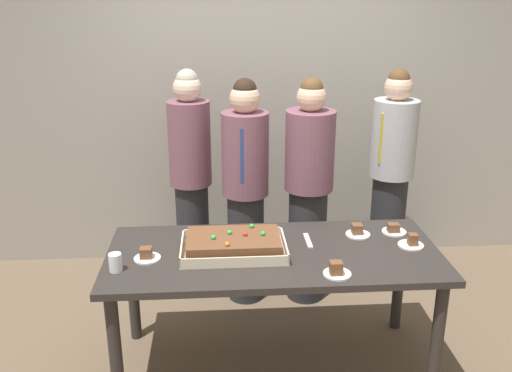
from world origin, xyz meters
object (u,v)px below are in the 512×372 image
object	(u,v)px
sheet_cake	(234,244)
plated_slice_center_front	(357,232)
drink_cup_nearest	(115,262)
cake_server_utensil	(308,240)
person_striped_tie_right	(245,189)
plated_slice_near_right	(412,243)
plated_slice_near_left	(337,271)
person_serving_front	(191,177)
party_table	(274,265)
person_green_shirt_behind	(309,190)
plated_slice_far_right	(147,255)
person_far_right_suit	(391,174)
plated_slice_far_left	(394,230)

from	to	relation	value
sheet_cake	plated_slice_center_front	world-z (taller)	sheet_cake
drink_cup_nearest	cake_server_utensil	size ratio (longest dim) A/B	0.50
person_striped_tie_right	plated_slice_near_right	bearing A→B (deg)	57.22
sheet_cake	plated_slice_near_right	distance (m)	1.04
plated_slice_near_left	drink_cup_nearest	size ratio (longest dim) A/B	1.50
drink_cup_nearest	person_serving_front	distance (m)	1.27
sheet_cake	plated_slice_center_front	distance (m)	0.79
party_table	person_serving_front	world-z (taller)	person_serving_front
plated_slice_center_front	person_green_shirt_behind	size ratio (longest dim) A/B	0.09
plated_slice_far_right	person_serving_front	world-z (taller)	person_serving_front
person_far_right_suit	sheet_cake	bearing A→B (deg)	0.00
plated_slice_near_right	person_striped_tie_right	world-z (taller)	person_striped_tie_right
sheet_cake	cake_server_utensil	bearing A→B (deg)	14.21
party_table	sheet_cake	distance (m)	0.27
cake_server_utensil	person_striped_tie_right	size ratio (longest dim) A/B	0.12
plated_slice_far_right	person_striped_tie_right	world-z (taller)	person_striped_tie_right
sheet_cake	person_far_right_suit	distance (m)	1.63
plated_slice_far_left	person_green_shirt_behind	bearing A→B (deg)	127.03
person_green_shirt_behind	person_far_right_suit	xyz separation A→B (m)	(0.68, 0.28, 0.01)
party_table	cake_server_utensil	world-z (taller)	cake_server_utensil
plated_slice_center_front	drink_cup_nearest	xyz separation A→B (m)	(-1.40, -0.37, 0.03)
plated_slice_far_left	person_striped_tie_right	bearing A→B (deg)	145.57
plated_slice_far_left	person_green_shirt_behind	distance (m)	0.73
plated_slice_near_left	plated_slice_far_right	size ratio (longest dim) A/B	1.00
plated_slice_far_left	plated_slice_near_right	bearing A→B (deg)	-76.32
party_table	plated_slice_near_left	xyz separation A→B (m)	(0.30, -0.30, 0.12)
cake_server_utensil	person_striped_tie_right	xyz separation A→B (m)	(-0.34, 0.69, 0.09)
plated_slice_near_right	person_serving_front	world-z (taller)	person_serving_front
plated_slice_far_left	drink_cup_nearest	xyz separation A→B (m)	(-1.63, -0.38, 0.03)
party_table	plated_slice_far_right	distance (m)	0.73
party_table	plated_slice_far_left	bearing A→B (deg)	15.39
plated_slice_far_right	drink_cup_nearest	xyz separation A→B (m)	(-0.15, -0.13, 0.03)
person_green_shirt_behind	person_far_right_suit	bearing A→B (deg)	147.67
person_green_shirt_behind	plated_slice_far_right	bearing A→B (deg)	-15.73
party_table	person_serving_front	distance (m)	1.18
person_green_shirt_behind	person_striped_tie_right	distance (m)	0.45
cake_server_utensil	person_green_shirt_behind	bearing A→B (deg)	80.82
party_table	cake_server_utensil	size ratio (longest dim) A/B	9.56
plated_slice_center_front	plated_slice_near_right	bearing A→B (deg)	-32.35
plated_slice_far_left	person_far_right_suit	world-z (taller)	person_far_right_suit
person_serving_front	person_striped_tie_right	bearing A→B (deg)	44.42
person_green_shirt_behind	person_striped_tie_right	world-z (taller)	person_green_shirt_behind
sheet_cake	plated_slice_near_left	size ratio (longest dim) A/B	4.00
plated_slice_far_right	plated_slice_center_front	distance (m)	1.27
party_table	person_far_right_suit	xyz separation A→B (m)	(1.00, 1.07, 0.19)
plated_slice_near_right	person_striped_tie_right	distance (m)	1.23
plated_slice_near_left	person_striped_tie_right	size ratio (longest dim) A/B	0.09
person_far_right_suit	person_striped_tie_right	bearing A→B (deg)	-27.86
plated_slice_near_right	plated_slice_far_left	world-z (taller)	plated_slice_near_right
plated_slice_near_left	person_far_right_suit	distance (m)	1.55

